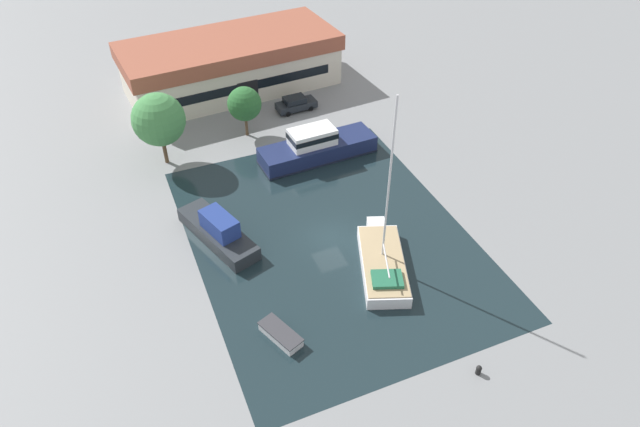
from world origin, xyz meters
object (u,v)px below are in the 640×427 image
(quay_tree_near_building, at_px, (244,104))
(parked_car, at_px, (296,104))
(small_dinghy, at_px, (281,334))
(quay_tree_by_water, at_px, (159,120))
(sailboat_moored, at_px, (383,262))
(motor_cruiser, at_px, (316,147))
(cabin_boat, at_px, (218,231))
(warehouse_building, at_px, (231,63))

(quay_tree_near_building, distance_m, parked_car, 7.72)
(small_dinghy, bearing_deg, quay_tree_by_water, -104.70)
(sailboat_moored, distance_m, motor_cruiser, 16.39)
(parked_car, bearing_deg, sailboat_moored, -9.33)
(quay_tree_near_building, distance_m, sailboat_moored, 23.57)
(small_dinghy, distance_m, cabin_boat, 11.56)
(sailboat_moored, height_order, small_dinghy, sailboat_moored)
(motor_cruiser, bearing_deg, sailboat_moored, 172.97)
(sailboat_moored, xyz_separation_m, motor_cruiser, (1.18, 16.33, 0.53))
(quay_tree_by_water, relative_size, sailboat_moored, 0.49)
(quay_tree_near_building, relative_size, parked_car, 1.18)
(motor_cruiser, relative_size, cabin_boat, 1.32)
(quay_tree_near_building, height_order, quay_tree_by_water, quay_tree_by_water)
(parked_car, relative_size, sailboat_moored, 0.31)
(motor_cruiser, bearing_deg, cabin_boat, 121.23)
(small_dinghy, bearing_deg, cabin_boat, -105.41)
(small_dinghy, bearing_deg, warehouse_building, -122.93)
(warehouse_building, bearing_deg, sailboat_moored, -90.82)
(parked_car, height_order, small_dinghy, parked_car)
(quay_tree_by_water, xyz_separation_m, parked_car, (15.35, 4.68, -3.93))
(sailboat_moored, xyz_separation_m, small_dinghy, (-9.62, -3.33, -0.30))
(parked_car, distance_m, motor_cruiser, 9.71)
(cabin_boat, bearing_deg, quay_tree_by_water, 79.32)
(motor_cruiser, distance_m, small_dinghy, 22.46)
(quay_tree_near_building, height_order, sailboat_moored, sailboat_moored)
(sailboat_moored, bearing_deg, small_dinghy, -140.31)
(warehouse_building, relative_size, motor_cruiser, 2.13)
(parked_car, distance_m, sailboat_moored, 26.06)
(quay_tree_near_building, relative_size, sailboat_moored, 0.36)
(parked_car, xyz_separation_m, cabin_boat, (-13.57, -17.79, 0.15))
(sailboat_moored, bearing_deg, warehouse_building, 114.40)
(cabin_boat, bearing_deg, motor_cruiser, 15.73)
(motor_cruiser, xyz_separation_m, cabin_boat, (-12.09, -8.19, -0.22))
(sailboat_moored, xyz_separation_m, cabin_boat, (-10.91, 8.14, 0.31))
(quay_tree_near_building, bearing_deg, small_dinghy, -102.18)
(quay_tree_near_building, distance_m, motor_cruiser, 8.78)
(quay_tree_near_building, xyz_separation_m, small_dinghy, (-5.70, -26.38, -3.28))
(quay_tree_near_building, xyz_separation_m, cabin_boat, (-6.98, -14.91, -2.66))
(quay_tree_by_water, xyz_separation_m, motor_cruiser, (13.87, -4.92, -3.56))
(motor_cruiser, bearing_deg, quay_tree_by_water, 67.58)
(warehouse_building, bearing_deg, small_dinghy, -105.76)
(quay_tree_by_water, bearing_deg, small_dinghy, -82.89)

